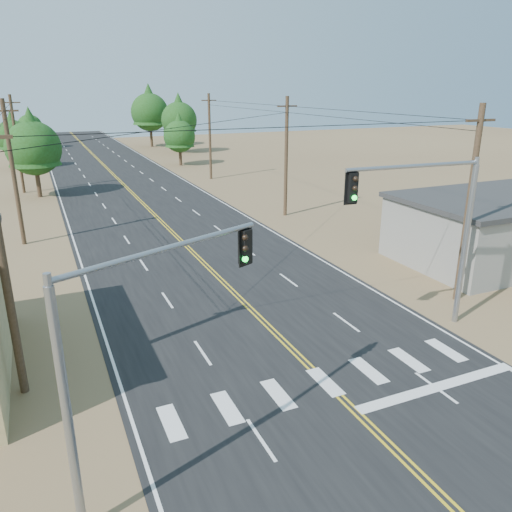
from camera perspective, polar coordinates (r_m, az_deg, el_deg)
road at (r=38.64m, az=-9.30°, el=2.46°), size 15.00×200.00×0.02m
building_right at (r=36.71m, az=27.26°, el=2.95°), size 15.00×8.00×4.00m
utility_pole_left_near at (r=18.90m, az=-26.99°, el=-0.53°), size 1.80×0.30×10.00m
utility_pole_left_mid at (r=38.44m, az=-25.99°, el=8.55°), size 1.80×0.30×10.00m
utility_pole_left_far at (r=58.29m, az=-25.66°, el=11.48°), size 1.80×0.30×10.00m
utility_pole_right_near at (r=27.17m, az=23.15°, el=5.40°), size 1.80×0.30×10.00m
utility_pole_right_mid at (r=43.11m, az=3.47°, el=11.30°), size 1.80×0.30×10.00m
utility_pole_right_far at (r=61.47m, az=-5.30°, el=13.49°), size 1.80×0.30×10.00m
signal_mast_left at (r=13.01m, az=-14.09°, el=-8.95°), size 5.91×2.69×7.00m
signal_mast_right at (r=23.08m, az=19.78°, el=4.13°), size 6.58×0.66×7.83m
tree_left_near at (r=55.28m, az=-24.17°, el=11.74°), size 5.35×5.35×8.92m
tree_left_mid at (r=76.71m, az=-26.03°, el=12.45°), size 4.60×4.60×7.67m
tree_left_far at (r=100.93m, az=-24.45°, el=13.55°), size 4.26×4.26×7.11m
tree_right_near at (r=73.07m, az=-8.76°, el=13.71°), size 4.43×4.43×7.38m
tree_right_mid at (r=87.39m, az=-8.80°, el=15.50°), size 5.92×5.92×9.86m
tree_right_far at (r=97.59m, az=-12.08°, el=16.18°), size 6.82×6.82×11.37m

